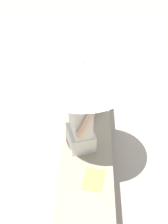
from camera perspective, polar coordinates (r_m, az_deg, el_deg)
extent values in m
plane|color=#9E9384|center=(3.95, 0.55, -7.01)|extent=(14.00, 14.00, 0.00)
cube|color=gray|center=(3.80, 0.58, -4.83)|extent=(3.13, 0.59, 0.43)
cube|color=beige|center=(3.33, -0.66, -5.06)|extent=(0.40, 0.36, 0.22)
cube|color=beige|center=(3.09, -0.70, -0.49)|extent=(0.36, 0.28, 0.48)
sphere|color=tan|center=(2.88, -0.76, 4.65)|extent=(0.20, 0.20, 0.20)
cylinder|color=tan|center=(2.93, 0.24, -2.61)|extent=(0.12, 0.21, 0.32)
cylinder|color=tan|center=(3.22, -1.57, 2.08)|extent=(0.12, 0.21, 0.32)
cylinder|color=#B7B7BC|center=(2.97, -0.09, 0.27)|extent=(0.02, 0.02, 1.14)
cone|color=silver|center=(2.69, -0.10, 7.85)|extent=(0.94, 0.94, 0.21)
sphere|color=#B7B7BC|center=(2.63, -0.10, 10.08)|extent=(0.03, 0.03, 0.03)
cube|color=black|center=(3.73, 0.44, 1.50)|extent=(0.25, 0.17, 0.28)
torus|color=black|center=(3.63, 0.45, 3.41)|extent=(0.18, 0.18, 0.01)
cube|color=brown|center=(4.19, 0.52, 6.66)|extent=(0.25, 0.11, 0.32)
torus|color=brown|center=(4.09, 0.53, 8.68)|extent=(0.19, 0.19, 0.01)
cube|color=#EAE04C|center=(3.08, 1.88, -13.13)|extent=(0.31, 0.25, 0.01)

